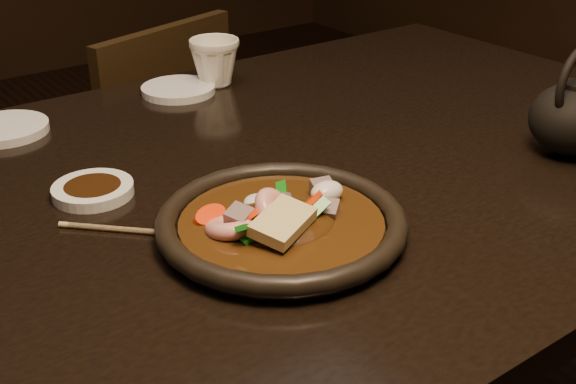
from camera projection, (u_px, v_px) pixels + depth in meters
table at (232, 232)px, 0.97m from camera, size 1.60×0.90×0.75m
chair at (142, 180)px, 1.65m from camera, size 0.48×0.48×0.81m
plate at (281, 224)px, 0.81m from camera, size 0.28×0.28×0.03m
stirfry at (280, 219)px, 0.81m from camera, size 0.18×0.15×0.06m
soy_dish at (93, 190)px, 0.90m from camera, size 0.10×0.10×0.01m
saucer_left at (4, 129)px, 1.08m from camera, size 0.13×0.13×0.01m
saucer_right at (178, 89)px, 1.24m from camera, size 0.13×0.13×0.01m
tea_cup at (215, 60)px, 1.27m from camera, size 0.11×0.10×0.09m
chopsticks at (159, 233)px, 0.81m from camera, size 0.17×0.18×0.01m
teapot at (573, 115)px, 0.99m from camera, size 0.14×0.12×0.16m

